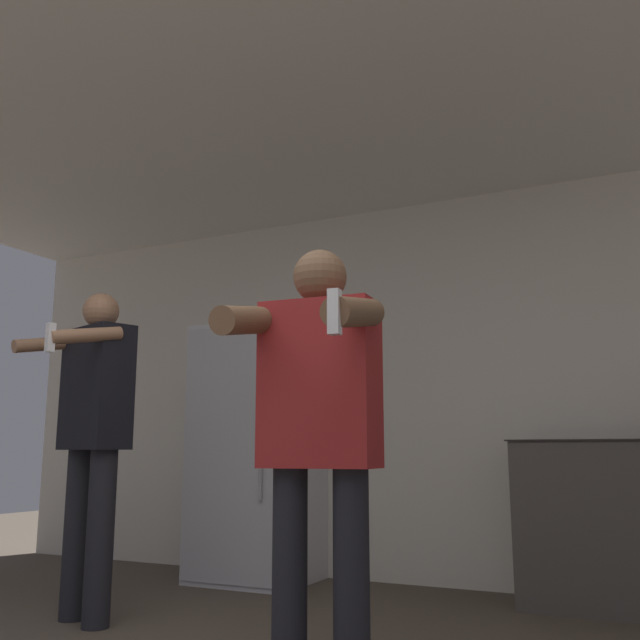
{
  "coord_description": "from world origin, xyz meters",
  "views": [
    {
      "loc": [
        1.4,
        -1.32,
        0.84
      ],
      "look_at": [
        0.29,
        0.96,
        1.31
      ],
      "focal_mm": 40.0,
      "sensor_mm": 36.0,
      "label": 1
    }
  ],
  "objects": [
    {
      "name": "wall_back",
      "position": [
        0.0,
        3.29,
        1.27
      ],
      "size": [
        7.0,
        0.06,
        2.55
      ],
      "color": "beige",
      "rests_on": "ground_plane"
    },
    {
      "name": "ceiling_slab",
      "position": [
        0.0,
        1.63,
        2.57
      ],
      "size": [
        7.0,
        3.78,
        0.05
      ],
      "color": "silver",
      "rests_on": "wall_back"
    },
    {
      "name": "refrigerator",
      "position": [
        -1.14,
        2.92,
        0.85
      ],
      "size": [
        0.75,
        0.71,
        1.69
      ],
      "color": "silver",
      "rests_on": "ground_plane"
    },
    {
      "name": "person_woman_foreground",
      "position": [
        0.29,
        0.94,
        0.94
      ],
      "size": [
        0.52,
        0.52,
        1.57
      ],
      "color": "black",
      "rests_on": "ground_plane"
    },
    {
      "name": "person_man_side",
      "position": [
        -1.3,
        1.53,
        0.97
      ],
      "size": [
        0.59,
        0.6,
        1.68
      ],
      "color": "black",
      "rests_on": "ground_plane"
    }
  ]
}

